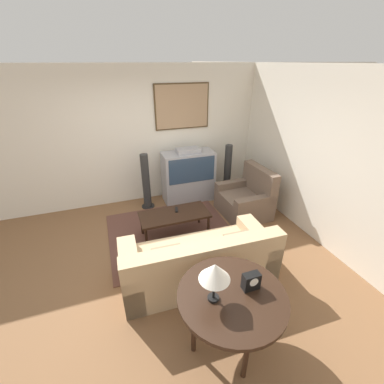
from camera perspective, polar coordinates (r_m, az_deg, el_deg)
ground_plane at (r=4.09m, az=-6.85°, el=-14.86°), size 12.00×12.00×0.00m
wall_back at (r=5.34m, az=-12.80°, el=11.68°), size 12.00×0.10×2.70m
wall_right at (r=4.59m, az=26.20°, el=6.86°), size 0.06×12.00×2.70m
area_rug at (r=4.62m, az=-4.64°, el=-9.01°), size 2.12×1.88×0.01m
tv at (r=5.44m, az=-0.84°, el=3.56°), size 1.06×0.50×1.16m
couch at (r=3.62m, az=1.58°, el=-15.25°), size 2.09×0.96×0.79m
armchair at (r=5.13m, az=11.88°, el=-1.71°), size 0.86×0.96×0.93m
coffee_table at (r=4.35m, az=-3.91°, el=-5.30°), size 1.16×0.54×0.44m
console_table at (r=2.71m, az=8.85°, el=-22.53°), size 1.06×1.06×0.75m
table_lamp at (r=2.36m, az=5.06°, el=-17.38°), size 0.28×0.28×0.42m
mantel_clock at (r=2.68m, az=13.00°, el=-18.75°), size 0.17×0.10×0.18m
remote at (r=4.41m, az=-3.46°, el=-3.91°), size 0.08×0.17×0.02m
speaker_tower_left at (r=5.22m, az=-10.17°, el=2.01°), size 0.26×0.26×1.14m
speaker_tower_right at (r=5.74m, az=7.87°, el=4.56°), size 0.26×0.26×1.14m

